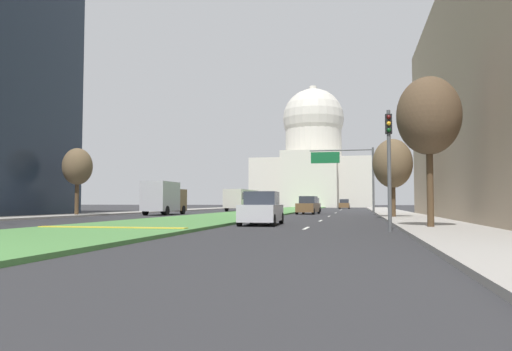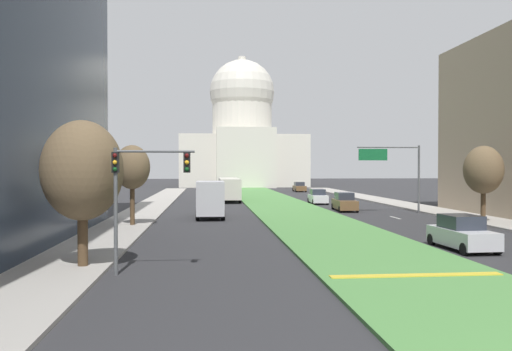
{
  "view_description": "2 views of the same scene",
  "coord_description": "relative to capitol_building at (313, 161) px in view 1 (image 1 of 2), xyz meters",
  "views": [
    {
      "loc": [
        10.53,
        -7.54,
        1.27
      ],
      "look_at": [
        -1.81,
        51.33,
        4.56
      ],
      "focal_mm": 33.79,
      "sensor_mm": 36.0,
      "label": 1
    },
    {
      "loc": [
        -8.17,
        -7.43,
        4.41
      ],
      "look_at": [
        -2.54,
        51.69,
        3.43
      ],
      "focal_mm": 35.81,
      "sensor_mm": 36.0,
      "label": 2
    }
  ],
  "objects": [
    {
      "name": "ground_plane",
      "position": [
        0.0,
        -55.84,
        -11.52
      ],
      "size": [
        260.0,
        260.0,
        0.0
      ],
      "primitive_type": "plane",
      "color": "#2B2B2D"
    },
    {
      "name": "grass_median",
      "position": [
        0.0,
        -61.49,
        -11.45
      ],
      "size": [
        7.67,
        101.66,
        0.14
      ],
      "primitive_type": "cube",
      "color": "#4C8442",
      "rests_on": "ground_plane"
    },
    {
      "name": "median_curb_nose",
      "position": [
        0.0,
        -100.49,
        -11.36
      ],
      "size": [
        6.9,
        0.5,
        0.04
      ],
      "primitive_type": "cube",
      "color": "gold",
      "rests_on": "grass_median"
    },
    {
      "name": "lane_dashes_right",
      "position": [
        8.11,
        -67.8,
        -11.52
      ],
      "size": [
        0.16,
        58.38,
        0.01
      ],
      "color": "silver",
      "rests_on": "ground_plane"
    },
    {
      "name": "sidewalk_left",
      "position": [
        -14.39,
        -67.14,
        -11.45
      ],
      "size": [
        4.0,
        101.66,
        0.15
      ],
      "primitive_type": "cube",
      "color": "#9E9991",
      "rests_on": "ground_plane"
    },
    {
      "name": "sidewalk_right",
      "position": [
        14.39,
        -67.14,
        -11.45
      ],
      "size": [
        4.0,
        101.66,
        0.15
      ],
      "primitive_type": "cube",
      "color": "#9E9991",
      "rests_on": "ground_plane"
    },
    {
      "name": "capitol_building",
      "position": [
        0.0,
        0.0,
        0.0
      ],
      "size": [
        28.56,
        25.28,
        30.44
      ],
      "color": "beige",
      "rests_on": "ground_plane"
    },
    {
      "name": "traffic_light_near_right",
      "position": [
        11.89,
        -98.72,
        -8.21
      ],
      "size": [
        0.28,
        0.35,
        5.2
      ],
      "color": "#515456",
      "rests_on": "ground_plane"
    },
    {
      "name": "overhead_guide_sign",
      "position": [
        9.75,
        -72.44,
        -6.85
      ],
      "size": [
        6.18,
        0.2,
        6.5
      ],
      "color": "#515456",
      "rests_on": "ground_plane"
    },
    {
      "name": "street_tree_right_near",
      "position": [
        13.79,
        -96.87,
        -6.35
      ],
      "size": [
        2.88,
        2.88,
        7.01
      ],
      "color": "#4C3823",
      "rests_on": "ground_plane"
    },
    {
      "name": "street_tree_left_mid",
      "position": [
        -13.7,
        -81.49,
        -7.16
      ],
      "size": [
        2.6,
        2.6,
        6.04
      ],
      "color": "#4C3823",
      "rests_on": "ground_plane"
    },
    {
      "name": "street_tree_right_mid",
      "position": [
        13.22,
        -81.94,
        -7.35
      ],
      "size": [
        2.99,
        2.99,
        6.07
      ],
      "color": "#4C3823",
      "rests_on": "ground_plane"
    },
    {
      "name": "sedan_lead_stopped",
      "position": [
        5.37,
        -93.75,
        -10.67
      ],
      "size": [
        2.12,
        4.46,
        1.84
      ],
      "color": "#BCBCC1",
      "rests_on": "ground_plane"
    },
    {
      "name": "sedan_midblock",
      "position": [
        5.56,
        -69.62,
        -10.66
      ],
      "size": [
        2.17,
        4.8,
        1.86
      ],
      "color": "brown",
      "rests_on": "ground_plane"
    },
    {
      "name": "sedan_distant",
      "position": [
        5.02,
        -59.62,
        -10.7
      ],
      "size": [
        2.01,
        4.36,
        1.77
      ],
      "color": "silver",
      "rests_on": "ground_plane"
    },
    {
      "name": "sedan_far_horizon",
      "position": [
        -5.18,
        -43.06,
        -10.75
      ],
      "size": [
        2.11,
        4.54,
        1.64
      ],
      "color": "brown",
      "rests_on": "ground_plane"
    },
    {
      "name": "sedan_very_far",
      "position": [
        8.24,
        -29.52,
        -10.7
      ],
      "size": [
        1.95,
        4.31,
        1.76
      ],
      "color": "brown",
      "rests_on": "ground_plane"
    },
    {
      "name": "box_truck_delivery",
      "position": [
        -7.95,
        -75.58,
        -9.85
      ],
      "size": [
        2.4,
        6.4,
        3.2
      ],
      "color": "brown",
      "rests_on": "ground_plane"
    },
    {
      "name": "city_bus",
      "position": [
        -5.37,
        -53.74,
        -9.75
      ],
      "size": [
        2.62,
        11.0,
        2.95
      ],
      "color": "beige",
      "rests_on": "ground_plane"
    }
  ]
}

